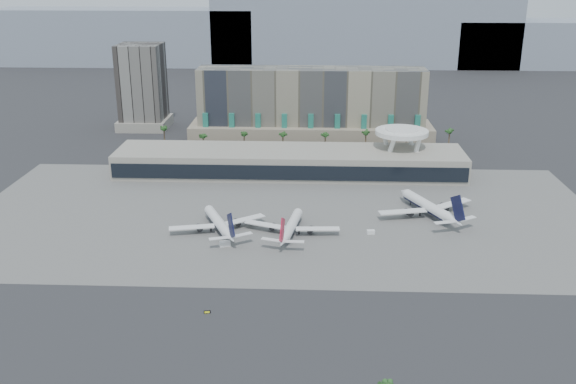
{
  "coord_description": "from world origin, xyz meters",
  "views": [
    {
      "loc": [
        11.98,
        -192.04,
        98.37
      ],
      "look_at": [
        2.23,
        40.0,
        15.22
      ],
      "focal_mm": 40.0,
      "sensor_mm": 36.0,
      "label": 1
    }
  ],
  "objects_px": {
    "airliner_left": "(219,223)",
    "airliner_right": "(429,207)",
    "service_vehicle_b": "(371,232)",
    "taxiway_sign": "(207,312)",
    "airliner_centre": "(291,226)",
    "service_vehicle_a": "(225,244)"
  },
  "relations": [
    {
      "from": "taxiway_sign",
      "to": "airliner_left",
      "type": "bearing_deg",
      "value": 82.37
    },
    {
      "from": "airliner_left",
      "to": "airliner_centre",
      "type": "distance_m",
      "value": 28.18
    },
    {
      "from": "airliner_centre",
      "to": "taxiway_sign",
      "type": "bearing_deg",
      "value": -101.49
    },
    {
      "from": "airliner_centre",
      "to": "airliner_right",
      "type": "bearing_deg",
      "value": 30.25
    },
    {
      "from": "service_vehicle_a",
      "to": "taxiway_sign",
      "type": "height_order",
      "value": "service_vehicle_a"
    },
    {
      "from": "service_vehicle_b",
      "to": "taxiway_sign",
      "type": "bearing_deg",
      "value": -138.19
    },
    {
      "from": "airliner_left",
      "to": "taxiway_sign",
      "type": "bearing_deg",
      "value": -109.03
    },
    {
      "from": "airliner_left",
      "to": "service_vehicle_b",
      "type": "relative_size",
      "value": 12.51
    },
    {
      "from": "airliner_centre",
      "to": "airliner_right",
      "type": "height_order",
      "value": "airliner_right"
    },
    {
      "from": "airliner_centre",
      "to": "service_vehicle_b",
      "type": "bearing_deg",
      "value": 11.95
    },
    {
      "from": "airliner_left",
      "to": "airliner_centre",
      "type": "relative_size",
      "value": 0.97
    },
    {
      "from": "airliner_left",
      "to": "airliner_right",
      "type": "bearing_deg",
      "value": -10.86
    },
    {
      "from": "airliner_left",
      "to": "taxiway_sign",
      "type": "xyz_separation_m",
      "value": [
        5.36,
        -62.22,
        -3.03
      ]
    },
    {
      "from": "airliner_left",
      "to": "taxiway_sign",
      "type": "distance_m",
      "value": 62.53
    },
    {
      "from": "airliner_centre",
      "to": "airliner_right",
      "type": "xyz_separation_m",
      "value": [
        55.89,
        21.52,
        0.57
      ]
    },
    {
      "from": "taxiway_sign",
      "to": "airliner_right",
      "type": "bearing_deg",
      "value": 33.56
    },
    {
      "from": "service_vehicle_b",
      "to": "taxiway_sign",
      "type": "relative_size",
      "value": 1.47
    },
    {
      "from": "airliner_right",
      "to": "taxiway_sign",
      "type": "relative_size",
      "value": 20.68
    },
    {
      "from": "airliner_right",
      "to": "airliner_centre",
      "type": "bearing_deg",
      "value": 176.63
    },
    {
      "from": "airliner_left",
      "to": "airliner_right",
      "type": "relative_size",
      "value": 0.89
    },
    {
      "from": "airliner_centre",
      "to": "service_vehicle_a",
      "type": "xyz_separation_m",
      "value": [
        -23.95,
        -12.21,
        -2.4
      ]
    },
    {
      "from": "airliner_right",
      "to": "taxiway_sign",
      "type": "xyz_separation_m",
      "value": [
        -78.63,
        -81.76,
        -3.48
      ]
    }
  ]
}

